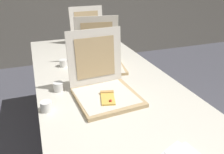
# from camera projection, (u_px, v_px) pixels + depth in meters

# --- Properties ---
(table) EXTENTS (0.91, 2.17, 0.75)m
(table) POSITION_uv_depth(u_px,v_px,m) (102.00, 82.00, 1.62)
(table) COLOR silver
(table) RESTS_ON ground
(pizza_box_front) EXTENTS (0.38, 0.41, 0.37)m
(pizza_box_front) POSITION_uv_depth(u_px,v_px,m) (104.00, 88.00, 1.32)
(pizza_box_front) COLOR tan
(pizza_box_front) RESTS_ON table
(pizza_box_middle) EXTENTS (0.39, 0.40, 0.37)m
(pizza_box_middle) POSITION_uv_depth(u_px,v_px,m) (100.00, 60.00, 1.74)
(pizza_box_middle) COLOR tan
(pizza_box_middle) RESTS_ON table
(pizza_box_back) EXTENTS (0.37, 0.42, 0.37)m
(pizza_box_back) POSITION_uv_depth(u_px,v_px,m) (92.00, 41.00, 2.23)
(pizza_box_back) COLOR tan
(pizza_box_back) RESTS_ON table
(cup_white_near_left) EXTENTS (0.06, 0.06, 0.06)m
(cup_white_near_left) POSITION_uv_depth(u_px,v_px,m) (46.00, 106.00, 1.18)
(cup_white_near_left) COLOR white
(cup_white_near_left) RESTS_ON table
(cup_white_near_center) EXTENTS (0.06, 0.06, 0.06)m
(cup_white_near_center) POSITION_uv_depth(u_px,v_px,m) (58.00, 87.00, 1.39)
(cup_white_near_center) COLOR white
(cup_white_near_center) RESTS_ON table
(cup_white_far) EXTENTS (0.06, 0.06, 0.06)m
(cup_white_far) POSITION_uv_depth(u_px,v_px,m) (63.00, 63.00, 1.75)
(cup_white_far) COLOR white
(cup_white_far) RESTS_ON table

